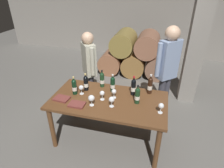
# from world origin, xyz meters

# --- Properties ---
(ground_plane) EXTENTS (14.00, 14.00, 0.00)m
(ground_plane) POSITION_xyz_m (0.00, 0.00, 0.00)
(ground_plane) COLOR #66635E
(cellar_back_wall) EXTENTS (10.00, 0.24, 2.80)m
(cellar_back_wall) POSITION_xyz_m (0.00, 4.20, 1.40)
(cellar_back_wall) COLOR gray
(cellar_back_wall) RESTS_ON ground_plane
(barrel_stack) EXTENTS (1.86, 0.90, 1.15)m
(barrel_stack) POSITION_xyz_m (0.00, 2.60, 0.52)
(barrel_stack) COLOR #945E3F
(barrel_stack) RESTS_ON ground_plane
(stone_pillar) EXTENTS (0.32, 0.32, 2.60)m
(stone_pillar) POSITION_xyz_m (1.30, 1.60, 1.30)
(stone_pillar) COLOR gray
(stone_pillar) RESTS_ON ground_plane
(dining_table) EXTENTS (1.70, 0.90, 0.76)m
(dining_table) POSITION_xyz_m (0.00, 0.00, 0.67)
(dining_table) COLOR brown
(dining_table) RESTS_ON ground_plane
(wine_bottle_0) EXTENTS (0.07, 0.07, 0.29)m
(wine_bottle_0) POSITION_xyz_m (-0.42, 0.17, 0.89)
(wine_bottle_0) COLOR black
(wine_bottle_0) RESTS_ON dining_table
(wine_bottle_1) EXTENTS (0.07, 0.07, 0.32)m
(wine_bottle_1) POSITION_xyz_m (0.56, 0.33, 0.90)
(wine_bottle_1) COLOR black
(wine_bottle_1) RESTS_ON dining_table
(wine_bottle_2) EXTENTS (0.07, 0.07, 0.31)m
(wine_bottle_2) POSITION_xyz_m (0.33, 0.22, 0.89)
(wine_bottle_2) COLOR black
(wine_bottle_2) RESTS_ON dining_table
(wine_bottle_3) EXTENTS (0.07, 0.07, 0.29)m
(wine_bottle_3) POSITION_xyz_m (-0.54, 0.01, 0.89)
(wine_bottle_3) COLOR black
(wine_bottle_3) RESTS_ON dining_table
(wine_bottle_4) EXTENTS (0.07, 0.07, 0.29)m
(wine_bottle_4) POSITION_xyz_m (0.00, 0.24, 0.89)
(wine_bottle_4) COLOR black
(wine_bottle_4) RESTS_ON dining_table
(wine_bottle_5) EXTENTS (0.07, 0.07, 0.29)m
(wine_bottle_5) POSITION_xyz_m (-0.20, 0.34, 0.89)
(wine_bottle_5) COLOR #19381E
(wine_bottle_5) RESTS_ON dining_table
(wine_bottle_6) EXTENTS (0.07, 0.07, 0.29)m
(wine_bottle_6) POSITION_xyz_m (0.42, 0.02, 0.88)
(wine_bottle_6) COLOR #19381E
(wine_bottle_6) RESTS_ON dining_table
(wine_glass_0) EXTENTS (0.08, 0.08, 0.16)m
(wine_glass_0) POSITION_xyz_m (0.09, -0.16, 0.87)
(wine_glass_0) COLOR white
(wine_glass_0) RESTS_ON dining_table
(wine_glass_1) EXTENTS (0.07, 0.07, 0.15)m
(wine_glass_1) POSITION_xyz_m (0.07, 0.06, 0.86)
(wine_glass_1) COLOR white
(wine_glass_1) RESTS_ON dining_table
(wine_glass_2) EXTENTS (0.07, 0.07, 0.15)m
(wine_glass_2) POSITION_xyz_m (0.75, -0.13, 0.86)
(wine_glass_2) COLOR white
(wine_glass_2) RESTS_ON dining_table
(wine_glass_3) EXTENTS (0.09, 0.09, 0.16)m
(wine_glass_3) POSITION_xyz_m (-0.19, -0.21, 0.87)
(wine_glass_3) COLOR white
(wine_glass_3) RESTS_ON dining_table
(wine_glass_4) EXTENTS (0.07, 0.07, 0.15)m
(wine_glass_4) POSITION_xyz_m (-0.09, -0.03, 0.86)
(wine_glass_4) COLOR white
(wine_glass_4) RESTS_ON dining_table
(wine_glass_5) EXTENTS (0.07, 0.07, 0.15)m
(wine_glass_5) POSITION_xyz_m (-0.44, 0.04, 0.86)
(wine_glass_5) COLOR white
(wine_glass_5) RESTS_ON dining_table
(tasting_notebook) EXTENTS (0.22, 0.16, 0.03)m
(tasting_notebook) POSITION_xyz_m (-0.39, -0.26, 0.77)
(tasting_notebook) COLOR brown
(tasting_notebook) RESTS_ON dining_table
(leather_ledger) EXTENTS (0.23, 0.18, 0.03)m
(leather_ledger) POSITION_xyz_m (-0.66, -0.18, 0.77)
(leather_ledger) COLOR brown
(leather_ledger) RESTS_ON dining_table
(sommelier_presenting) EXTENTS (0.38, 0.36, 1.72)m
(sommelier_presenting) POSITION_xyz_m (0.79, 0.75, 1.04)
(sommelier_presenting) COLOR #383842
(sommelier_presenting) RESTS_ON ground_plane
(taster_seated_left) EXTENTS (0.34, 0.41, 1.54)m
(taster_seated_left) POSITION_xyz_m (-0.57, 0.72, 0.92)
(taster_seated_left) COLOR #383842
(taster_seated_left) RESTS_ON ground_plane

